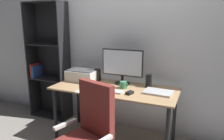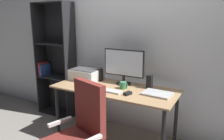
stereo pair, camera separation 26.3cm
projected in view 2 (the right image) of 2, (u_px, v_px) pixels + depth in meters
name	position (u px, v px, depth m)	size (l,w,h in m)	color
back_wall	(132.00, 39.00, 3.00)	(6.40, 0.10, 2.60)	silver
desk	(115.00, 94.00, 2.71)	(1.55, 0.68, 0.74)	tan
monitor	(124.00, 65.00, 2.79)	(0.56, 0.20, 0.46)	black
keyboard	(110.00, 91.00, 2.55)	(0.29, 0.11, 0.02)	#B7BABC
mouse	(128.00, 93.00, 2.44)	(0.06, 0.10, 0.03)	black
coffee_mug	(123.00, 85.00, 2.65)	(0.10, 0.09, 0.09)	#387F51
laptop	(157.00, 94.00, 2.45)	(0.32, 0.23, 0.02)	#B7BABC
speaker_left	(100.00, 75.00, 2.99)	(0.06, 0.07, 0.17)	black
speaker_right	(149.00, 82.00, 2.65)	(0.06, 0.07, 0.17)	black
printer	(87.00, 74.00, 3.04)	(0.40, 0.34, 0.16)	silver
paper_sheet	(88.00, 89.00, 2.66)	(0.21, 0.30, 0.00)	white
office_chair	(79.00, 140.00, 2.04)	(0.57, 0.57, 1.01)	silver
bookshelf	(56.00, 61.00, 3.55)	(0.65, 0.28, 1.83)	black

